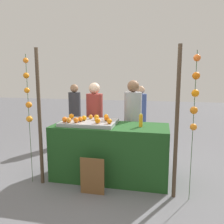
{
  "coord_description": "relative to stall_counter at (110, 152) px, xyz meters",
  "views": [
    {
      "loc": [
        0.83,
        -3.72,
        1.77
      ],
      "look_at": [
        0.0,
        0.15,
        1.13
      ],
      "focal_mm": 37.34,
      "sensor_mm": 36.0,
      "label": 1
    }
  ],
  "objects": [
    {
      "name": "orange_8",
      "position": [
        -0.46,
        -0.0,
        0.57
      ],
      "size": [
        0.09,
        0.09,
        0.09
      ],
      "primitive_type": "sphere",
      "color": "orange",
      "rests_on": "orange_tray"
    },
    {
      "name": "orange_11",
      "position": [
        -0.64,
        -0.23,
        0.57
      ],
      "size": [
        0.09,
        0.09,
        0.09
      ],
      "primitive_type": "sphere",
      "color": "orange",
      "rests_on": "orange_tray"
    },
    {
      "name": "orange_10",
      "position": [
        -0.49,
        -0.1,
        0.57
      ],
      "size": [
        0.08,
        0.08,
        0.08
      ],
      "primitive_type": "sphere",
      "color": "orange",
      "rests_on": "orange_tray"
    },
    {
      "name": "vendor_left",
      "position": [
        -0.46,
        0.64,
        0.29
      ],
      "size": [
        0.32,
        0.32,
        1.61
      ],
      "color": "maroon",
      "rests_on": "ground_plane"
    },
    {
      "name": "orange_2",
      "position": [
        -0.72,
        -0.2,
        0.57
      ],
      "size": [
        0.09,
        0.09,
        0.09
      ],
      "primitive_type": "sphere",
      "color": "orange",
      "rests_on": "orange_tray"
    },
    {
      "name": "stall_counter",
      "position": [
        0.0,
        0.0,
        0.0
      ],
      "size": [
        1.93,
        0.78,
        0.93
      ],
      "primitive_type": "cube",
      "color": "#1E4C1E",
      "rests_on": "ground_plane"
    },
    {
      "name": "crowd_person_1",
      "position": [
        0.31,
        2.08,
        0.23
      ],
      "size": [
        0.3,
        0.3,
        1.49
      ],
      "color": "#384C8C",
      "rests_on": "ground_plane"
    },
    {
      "name": "crowd_person_0",
      "position": [
        -1.35,
        1.86,
        0.24
      ],
      "size": [
        0.31,
        0.31,
        1.52
      ],
      "color": "#333338",
      "rests_on": "ground_plane"
    },
    {
      "name": "ground_plane",
      "position": [
        0.0,
        0.0,
        -0.46
      ],
      "size": [
        24.0,
        24.0,
        0.0
      ],
      "primitive_type": "plane",
      "color": "slate"
    },
    {
      "name": "orange_0",
      "position": [
        -0.27,
        0.11,
        0.57
      ],
      "size": [
        0.09,
        0.09,
        0.09
      ],
      "primitive_type": "sphere",
      "color": "orange",
      "rests_on": "orange_tray"
    },
    {
      "name": "orange_7",
      "position": [
        -0.53,
        -0.2,
        0.57
      ],
      "size": [
        0.09,
        0.09,
        0.09
      ],
      "primitive_type": "sphere",
      "color": "orange",
      "rests_on": "orange_tray"
    },
    {
      "name": "orange_1",
      "position": [
        -0.07,
        0.06,
        0.57
      ],
      "size": [
        0.09,
        0.09,
        0.09
      ],
      "primitive_type": "sphere",
      "color": "orange",
      "rests_on": "orange_tray"
    },
    {
      "name": "orange_9",
      "position": [
        -0.13,
        0.25,
        0.56
      ],
      "size": [
        0.08,
        0.08,
        0.08
      ],
      "primitive_type": "sphere",
      "color": "orange",
      "rests_on": "orange_tray"
    },
    {
      "name": "garland_strand_left",
      "position": [
        -1.23,
        -0.43,
        0.98
      ],
      "size": [
        0.11,
        0.1,
        2.08
      ],
      "color": "#2D4C23",
      "rests_on": "ground_plane"
    },
    {
      "name": "chalkboard_sign",
      "position": [
        -0.14,
        -0.6,
        -0.19
      ],
      "size": [
        0.37,
        0.03,
        0.57
      ],
      "color": "brown",
      "rests_on": "ground_plane"
    },
    {
      "name": "orange_3",
      "position": [
        -0.39,
        0.16,
        0.56
      ],
      "size": [
        0.08,
        0.08,
        0.08
      ],
      "primitive_type": "sphere",
      "color": "orange",
      "rests_on": "orange_tray"
    },
    {
      "name": "orange_6",
      "position": [
        0.03,
        -0.16,
        0.57
      ],
      "size": [
        0.08,
        0.08,
        0.08
      ],
      "primitive_type": "sphere",
      "color": "orange",
      "rests_on": "orange_tray"
    },
    {
      "name": "garland_strand_right",
      "position": [
        1.26,
        -0.47,
        1.04
      ],
      "size": [
        0.11,
        0.11,
        2.08
      ],
      "color": "#2D4C23",
      "rests_on": "ground_plane"
    },
    {
      "name": "juice_bottle",
      "position": [
        0.51,
        -0.01,
        0.56
      ],
      "size": [
        0.06,
        0.06,
        0.21
      ],
      "color": "orange",
      "rests_on": "stall_counter"
    },
    {
      "name": "canopy_post_right",
      "position": [
        1.05,
        -0.43,
        0.62
      ],
      "size": [
        0.06,
        0.06,
        2.17
      ],
      "primitive_type": "cylinder",
      "color": "#473828",
      "rests_on": "ground_plane"
    },
    {
      "name": "orange_4",
      "position": [
        -0.17,
        -0.18,
        0.57
      ],
      "size": [
        0.09,
        0.09,
        0.09
      ],
      "primitive_type": "sphere",
      "color": "orange",
      "rests_on": "orange_tray"
    },
    {
      "name": "canopy_post_left",
      "position": [
        -1.05,
        -0.43,
        0.62
      ],
      "size": [
        0.06,
        0.06,
        2.17
      ],
      "primitive_type": "cylinder",
      "color": "#473828",
      "rests_on": "ground_plane"
    },
    {
      "name": "vendor_right",
      "position": [
        0.3,
        0.67,
        0.31
      ],
      "size": [
        0.33,
        0.33,
        1.66
      ],
      "color": "#99999E",
      "rests_on": "ground_plane"
    },
    {
      "name": "orange_5",
      "position": [
        -0.73,
        0.11,
        0.57
      ],
      "size": [
        0.09,
        0.09,
        0.09
      ],
      "primitive_type": "sphere",
      "color": "orange",
      "rests_on": "orange_tray"
    },
    {
      "name": "orange_tray",
      "position": [
        -0.37,
        0.0,
        0.49
      ],
      "size": [
        0.91,
        0.64,
        0.06
      ],
      "primitive_type": "cube",
      "color": "#9EA0A5",
      "rests_on": "stall_counter"
    }
  ]
}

